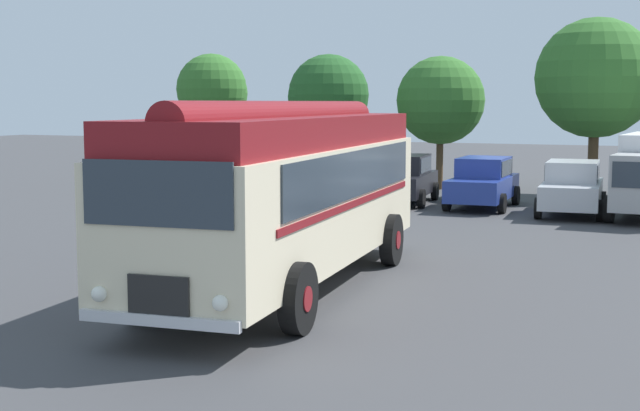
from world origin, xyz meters
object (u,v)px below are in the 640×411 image
Objects in this scene: car_mid_left at (483,182)px; car_near_left at (404,179)px; vintage_bus at (287,188)px; car_mid_right at (572,188)px.

car_near_left is at bearing 175.05° from car_mid_left.
car_mid_right is at bearing 76.29° from vintage_bus.
vintage_bus reaches higher than car_mid_right.
car_mid_left is at bearing 88.72° from vintage_bus.
vintage_bus is 13.83m from car_mid_right.
car_near_left and car_mid_left have the same top height.
car_near_left and car_mid_right have the same top height.
vintage_bus is 2.38× the size of car_mid_right.
car_mid_right is (5.79, -0.96, 0.00)m from car_near_left.
car_near_left is (-2.52, 14.36, -1.05)m from vintage_bus.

